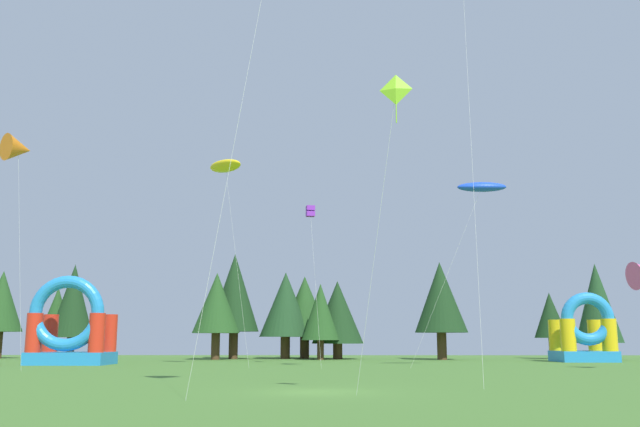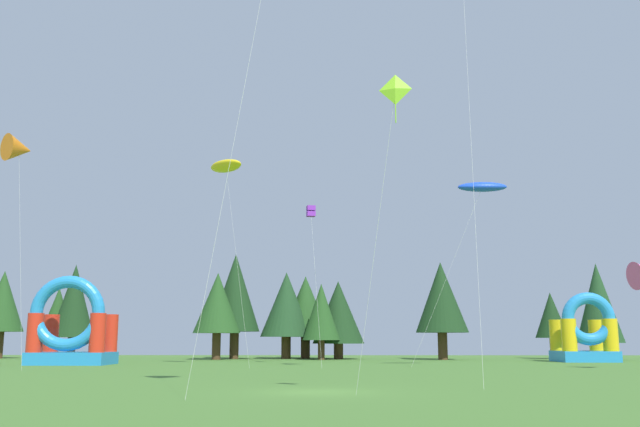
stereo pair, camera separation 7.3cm
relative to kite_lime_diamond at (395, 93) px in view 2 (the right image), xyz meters
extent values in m
plane|color=#47752D|center=(-2.91, 3.57, -10.82)|extent=(120.00, 120.00, 0.00)
pyramid|color=#8CD826|center=(0.01, -0.02, 0.10)|extent=(0.87, 0.36, 0.86)
cylinder|color=#8CD826|center=(0.02, 0.04, -0.51)|extent=(0.04, 0.04, 1.22)
cylinder|color=silver|center=(-0.71, 1.09, -5.36)|extent=(1.48, 2.12, 10.92)
ellipsoid|color=blue|center=(8.69, 25.90, 2.16)|extent=(3.60, 1.40, 0.91)
cylinder|color=silver|center=(5.93, 25.89, -4.33)|extent=(5.53, 0.03, 12.99)
cylinder|color=silver|center=(-5.89, 0.07, -2.20)|extent=(2.72, 0.41, 17.24)
cone|color=orange|center=(-24.17, 22.33, 4.23)|extent=(2.64, 2.62, 1.99)
cylinder|color=silver|center=(-23.10, 21.45, -3.29)|extent=(2.16, 1.78, 15.06)
ellipsoid|color=yellow|center=(-10.55, 27.87, 4.33)|extent=(3.51, 3.40, 1.26)
cylinder|color=silver|center=(-9.37, 26.77, -3.24)|extent=(2.39, 2.21, 15.16)
cube|color=purple|center=(-4.02, 29.66, 0.86)|extent=(0.77, 0.77, 0.38)
cube|color=purple|center=(-4.02, 29.66, 1.32)|extent=(0.77, 0.77, 0.38)
cylinder|color=silver|center=(-3.55, 27.46, -4.87)|extent=(0.94, 4.42, 11.92)
cylinder|color=silver|center=(4.57, 9.23, 2.20)|extent=(1.35, 7.81, 26.04)
cube|color=#268CD8|center=(-23.01, 31.64, -10.33)|extent=(6.10, 4.32, 0.98)
cylinder|color=red|center=(-25.45, 30.09, -8.35)|extent=(1.21, 1.21, 3.00)
cylinder|color=red|center=(-20.56, 30.09, -8.35)|extent=(1.21, 1.21, 3.00)
cylinder|color=red|center=(-25.45, 33.20, -8.35)|extent=(1.21, 1.21, 3.00)
cylinder|color=red|center=(-20.56, 33.20, -8.35)|extent=(1.21, 1.21, 3.00)
torus|color=#268CD8|center=(-23.01, 30.09, -6.84)|extent=(5.86, 0.97, 5.86)
cube|color=#268CD8|center=(20.07, 39.45, -10.35)|extent=(4.88, 4.64, 0.94)
cylinder|color=yellow|center=(18.27, 37.78, -8.48)|extent=(1.30, 1.30, 2.80)
cylinder|color=yellow|center=(21.86, 37.78, -8.48)|extent=(1.30, 1.30, 2.80)
cylinder|color=yellow|center=(18.27, 41.12, -8.48)|extent=(1.30, 1.30, 2.80)
cylinder|color=yellow|center=(21.86, 41.12, -8.48)|extent=(1.30, 1.30, 2.80)
torus|color=#268CD8|center=(20.07, 37.78, -7.08)|extent=(4.62, 1.04, 4.62)
cone|color=#234C1E|center=(-36.93, 48.34, -4.93)|extent=(4.51, 4.51, 6.33)
cylinder|color=#4C331E|center=(-30.14, 46.13, -9.58)|extent=(0.55, 0.55, 2.48)
cone|color=#234C1E|center=(-30.14, 46.13, -6.01)|extent=(3.07, 3.07, 4.67)
cylinder|color=#4C331E|center=(-27.98, 44.60, -9.75)|extent=(0.75, 0.75, 2.15)
cone|color=#193819|center=(-27.98, 44.60, -5.08)|extent=(4.15, 4.15, 7.17)
cylinder|color=#4C331E|center=(-13.77, 44.86, -9.54)|extent=(0.84, 0.84, 2.56)
cone|color=#234C1E|center=(-13.77, 44.86, -5.30)|extent=(4.66, 4.66, 5.93)
cylinder|color=#4C331E|center=(-12.35, 47.15, -9.46)|extent=(0.92, 0.92, 2.73)
cone|color=#193819|center=(-12.35, 47.15, -4.13)|extent=(5.09, 5.09, 7.91)
cylinder|color=#4C331E|center=(-7.14, 47.93, -9.72)|extent=(0.96, 0.96, 2.21)
cone|color=#1E4221|center=(-7.14, 47.93, -5.31)|extent=(5.35, 5.35, 6.60)
cylinder|color=#4C331E|center=(-5.21, 49.07, -9.72)|extent=(0.95, 0.95, 2.20)
cone|color=#234C1E|center=(-5.21, 49.07, -5.48)|extent=(5.26, 5.26, 6.29)
cylinder|color=#4C331E|center=(-3.48, 44.64, -9.88)|extent=(0.66, 0.66, 1.88)
cone|color=#234C1E|center=(-3.48, 44.64, -6.20)|extent=(3.68, 3.68, 5.50)
cylinder|color=#4C331E|center=(-1.79, 46.83, -10.05)|extent=(0.94, 0.94, 1.54)
cone|color=#193819|center=(-1.79, 46.83, -6.16)|extent=(5.20, 5.20, 6.26)
cylinder|color=#4C331E|center=(8.37, 45.03, -9.52)|extent=(0.93, 0.93, 2.60)
cone|color=#193819|center=(8.37, 45.03, -4.76)|extent=(5.17, 5.17, 6.92)
cylinder|color=#4C331E|center=(20.03, 48.20, -9.78)|extent=(0.60, 0.60, 2.09)
cone|color=#193819|center=(20.03, 48.20, -6.42)|extent=(3.32, 3.32, 4.61)
cylinder|color=#4C331E|center=(23.60, 44.71, -10.01)|extent=(0.80, 0.80, 1.62)
cone|color=#1E4221|center=(23.60, 44.71, -5.34)|extent=(4.45, 4.45, 7.72)
camera|label=1|loc=(-2.31, -24.01, -8.77)|focal=38.95mm
camera|label=2|loc=(-2.24, -24.01, -8.77)|focal=38.95mm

